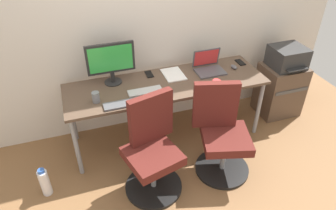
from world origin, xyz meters
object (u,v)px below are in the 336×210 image
Objects in this scene: office_chair_left at (152,150)px; water_bottle_on_floor at (45,182)px; open_laptop at (209,66)px; printer at (287,57)px; desktop_monitor at (111,61)px; coffee_mug at (216,84)px; office_chair_right at (221,134)px; side_cabinet at (280,89)px.

office_chair_left reaches higher than water_bottle_on_floor.
printer is at bearing -5.52° from open_laptop.
office_chair_left is at bearing -77.96° from desktop_monitor.
water_bottle_on_floor is at bearing -163.76° from open_laptop.
open_laptop is 3.37× the size of coffee_mug.
office_chair_right is 1.96× the size of desktop_monitor.
water_bottle_on_floor is 1.87m from coffee_mug.
office_chair_right is 3.03× the size of water_bottle_on_floor.
open_laptop is (0.87, 0.73, 0.34)m from office_chair_left.
office_chair_left is 0.93m from coffee_mug.
office_chair_left is 10.22× the size of coffee_mug.
side_cabinet is 2.07× the size of open_laptop.
office_chair_left is 1.04m from water_bottle_on_floor.
office_chair_right is at bearing -150.39° from printer.
office_chair_left is at bearing -160.57° from side_cabinet.
office_chair_left is 1.93m from side_cabinet.
printer is 1.29× the size of open_laptop.
office_chair_right reaches higher than printer.
coffee_mug is at bearing 5.65° from water_bottle_on_floor.
printer is (1.82, 0.64, 0.34)m from office_chair_left.
open_laptop reaches higher than water_bottle_on_floor.
side_cabinet is (1.13, 0.64, -0.10)m from office_chair_right.
desktop_monitor is (-0.86, 0.81, 0.53)m from office_chair_right.
office_chair_right is 3.03× the size of open_laptop.
desktop_monitor is 5.22× the size of coffee_mug.
office_chair_right is at bearing -103.91° from coffee_mug.
printer is (0.00, -0.00, 0.44)m from side_cabinet.
office_chair_right is at bearing -150.36° from side_cabinet.
open_laptop is (1.04, -0.08, -0.19)m from desktop_monitor.
printer is 4.35× the size of coffee_mug.
printer reaches higher than coffee_mug.
office_chair_right is at bearing -103.43° from open_laptop.
printer is at bearing 9.04° from water_bottle_on_floor.
coffee_mug is (-1.04, -0.27, -0.01)m from printer.
desktop_monitor is at bearing 102.04° from office_chair_left.
side_cabinet is 1.34× the size of desktop_monitor.
desktop_monitor reaches higher than printer.
desktop_monitor is (-1.99, 0.17, 0.20)m from printer.
office_chair_left is 1.96m from printer.
printer is 1.29× the size of water_bottle_on_floor.
desktop_monitor reaches higher than office_chair_left.
office_chair_left reaches higher than open_laptop.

